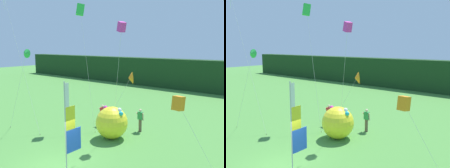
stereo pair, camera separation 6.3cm
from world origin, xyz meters
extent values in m
cube|color=#193819|center=(0.00, 26.17, 2.14)|extent=(80.00, 2.40, 4.27)
cylinder|color=#B7B7BC|center=(0.31, 0.26, 2.25)|extent=(0.06, 0.06, 4.50)
cube|color=blue|center=(0.31, 0.78, 1.41)|extent=(0.02, 0.97, 1.20)
cube|color=yellow|center=(0.31, 0.59, 2.61)|extent=(0.02, 0.60, 1.20)
cube|color=white|center=(0.31, 0.41, 3.81)|extent=(0.02, 0.23, 1.20)
cylinder|color=black|center=(-2.93, 6.60, 0.42)|extent=(0.22, 0.22, 0.83)
cube|color=red|center=(-2.93, 6.60, 1.13)|extent=(0.36, 0.20, 0.60)
sphere|color=beige|center=(-2.93, 6.60, 1.56)|extent=(0.20, 0.20, 0.20)
cylinder|color=beige|center=(-3.16, 6.66, 1.21)|extent=(0.09, 0.48, 0.42)
cylinder|color=beige|center=(-2.70, 6.60, 1.11)|extent=(0.09, 0.14, 0.56)
cylinder|color=brown|center=(0.08, 7.32, 0.45)|extent=(0.22, 0.22, 0.91)
cube|color=#2D8E4C|center=(0.08, 7.32, 1.18)|extent=(0.36, 0.20, 0.56)
sphere|color=beige|center=(0.08, 7.32, 1.58)|extent=(0.20, 0.20, 0.20)
cylinder|color=beige|center=(-0.15, 7.38, 1.24)|extent=(0.09, 0.48, 0.42)
cylinder|color=beige|center=(0.31, 7.33, 1.14)|extent=(0.09, 0.14, 0.56)
sphere|color=yellow|center=(-0.68, 5.01, 1.08)|extent=(2.16, 2.16, 2.16)
sphere|color=white|center=(-0.14, 5.15, 2.01)|extent=(0.30, 0.30, 0.30)
sphere|color=#23B2C6|center=(0.09, 5.00, 1.84)|extent=(0.30, 0.30, 0.30)
sphere|color=#DB33A8|center=(-1.22, 5.00, 2.01)|extent=(0.30, 0.30, 0.30)
cylinder|color=brown|center=(-3.35, 7.75, 0.04)|extent=(0.03, 0.03, 0.08)
cylinder|color=silver|center=(-2.39, 7.95, 1.86)|extent=(1.94, 0.43, 3.72)
cone|color=orange|center=(-1.43, 8.16, 3.72)|extent=(0.90, 0.91, 0.92)
cylinder|color=brown|center=(-1.44, 6.06, 0.04)|extent=(0.03, 0.03, 0.08)
cylinder|color=silver|center=(-0.86, 5.79, 3.68)|extent=(1.17, 0.57, 7.36)
cube|color=#DB33A8|center=(-0.29, 5.51, 7.36)|extent=(0.67, 0.58, 0.71)
cylinder|color=brown|center=(-7.98, 1.71, 0.04)|extent=(0.03, 0.03, 0.08)
cylinder|color=silver|center=(-6.43, 1.59, 2.84)|extent=(3.11, 0.25, 5.69)
cone|color=green|center=(-4.88, 1.47, 5.69)|extent=(0.62, 0.38, 0.59)
cylinder|color=brown|center=(-4.90, 2.25, 0.04)|extent=(0.03, 0.03, 0.08)
cylinder|color=silver|center=(-6.83, 2.25, 4.99)|extent=(3.88, 0.01, 9.99)
cylinder|color=white|center=(-8.77, 2.25, 9.25)|extent=(0.02, 0.02, 0.70)
cylinder|color=brown|center=(-2.28, 5.06, 0.04)|extent=(0.03, 0.03, 0.08)
cylinder|color=silver|center=(-3.50, 5.60, 4.44)|extent=(2.46, 1.08, 8.88)
cube|color=green|center=(-4.72, 6.13, 8.88)|extent=(0.84, 0.86, 0.89)
cylinder|color=silver|center=(6.18, 2.59, 1.96)|extent=(1.54, 1.61, 3.93)
cube|color=orange|center=(5.41, 1.79, 3.92)|extent=(0.43, 0.49, 0.61)
camera|label=1|loc=(9.43, -7.18, 6.17)|focal=39.40mm
camera|label=2|loc=(9.48, -7.14, 6.17)|focal=39.40mm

